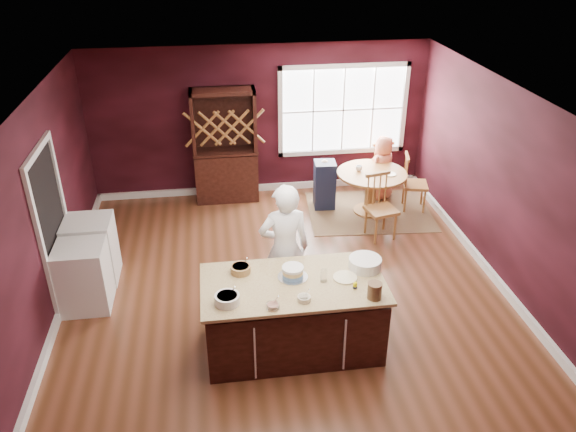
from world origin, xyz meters
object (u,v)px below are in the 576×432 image
at_px(kitchen_island, 293,316).
at_px(seated_woman, 382,168).
at_px(dryer, 92,250).
at_px(washer, 84,277).
at_px(chair_north, 377,165).
at_px(chair_east, 415,182).
at_px(high_chair, 325,184).
at_px(dining_table, 371,184).
at_px(toddler, 325,164).
at_px(chair_south, 382,207).
at_px(baker, 285,249).
at_px(layer_cake, 293,272).
at_px(hutch, 225,146).

height_order(kitchen_island, seated_woman, seated_woman).
relative_size(seated_woman, dryer, 1.28).
distance_m(kitchen_island, seated_woman, 4.34).
height_order(kitchen_island, washer, kitchen_island).
distance_m(chair_north, dryer, 5.28).
bearing_deg(chair_east, high_chair, 92.60).
relative_size(kitchen_island, chair_north, 2.02).
bearing_deg(dryer, kitchen_island, -35.26).
bearing_deg(dining_table, high_chair, 158.25).
distance_m(chair_east, toddler, 1.61).
relative_size(chair_south, washer, 1.18).
relative_size(dining_table, chair_south, 1.11).
height_order(chair_east, dryer, chair_east).
relative_size(baker, layer_cake, 5.11).
distance_m(seated_woman, dryer, 5.14).
height_order(chair_south, high_chair, chair_south).
distance_m(chair_south, high_chair, 1.35).
bearing_deg(baker, chair_east, -140.00).
xyz_separation_m(kitchen_island, dining_table, (1.84, 3.24, 0.10)).
xyz_separation_m(dining_table, seated_woman, (0.34, 0.50, 0.06)).
bearing_deg(chair_south, hutch, 130.94).
xyz_separation_m(kitchen_island, baker, (0.01, 0.78, 0.45)).
relative_size(seated_woman, toddler, 4.58).
xyz_separation_m(dining_table, baker, (-1.84, -2.47, 0.36)).
distance_m(chair_south, washer, 4.51).
height_order(chair_east, hutch, hutch).
relative_size(dining_table, hutch, 0.59).
height_order(baker, dryer, baker).
bearing_deg(baker, layer_cake, 87.04).
bearing_deg(seated_woman, toddler, -26.00).
relative_size(baker, chair_north, 1.73).
relative_size(layer_cake, chair_south, 0.33).
height_order(chair_south, seated_woman, seated_woman).
bearing_deg(seated_woman, dining_table, 21.63).
xyz_separation_m(chair_east, high_chair, (-1.54, 0.29, -0.07)).
bearing_deg(washer, layer_cake, -22.53).
relative_size(kitchen_island, dining_table, 1.76).
xyz_separation_m(toddler, hutch, (-1.68, 0.53, 0.20)).
bearing_deg(hutch, toddler, -17.40).
bearing_deg(chair_south, chair_north, 63.48).
xyz_separation_m(baker, layer_cake, (0.00, -0.67, 0.10)).
distance_m(chair_east, chair_south, 1.23).
bearing_deg(washer, baker, -8.89).
height_order(hutch, dryer, hutch).
relative_size(chair_south, seated_woman, 0.90).
xyz_separation_m(kitchen_island, toddler, (1.09, 3.59, 0.37)).
bearing_deg(layer_cake, toddler, 72.74).
bearing_deg(dryer, washer, -90.00).
relative_size(layer_cake, chair_north, 0.34).
bearing_deg(dryer, chair_south, 7.31).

